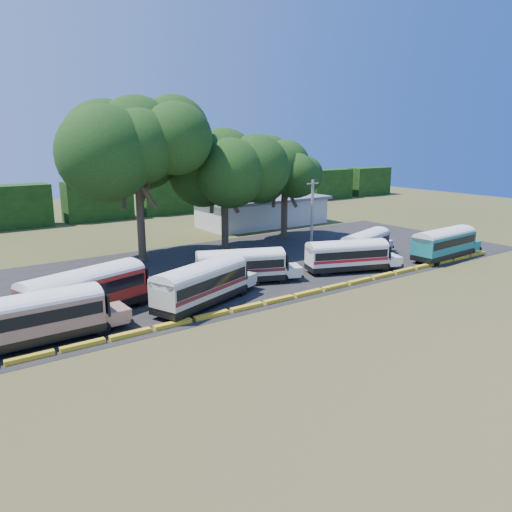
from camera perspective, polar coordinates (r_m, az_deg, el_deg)
ground at (r=38.98m, az=5.26°, el=-5.19°), size 160.00×160.00×0.00m
asphalt_strip at (r=48.83m, az=-3.00°, el=-1.31°), size 64.00×24.00×0.02m
curb at (r=39.66m, az=4.32°, el=-4.61°), size 53.70×0.45×0.30m
terminal_building at (r=72.43m, az=0.74°, el=5.17°), size 19.00×9.00×4.00m
treeline_backdrop at (r=80.28m, az=-17.62°, el=6.05°), size 130.00×4.00×6.00m
bus_beige at (r=33.23m, az=-23.81°, el=-6.21°), size 10.03×2.67×3.28m
bus_red at (r=36.93m, az=-18.73°, el=-3.62°), size 11.04×5.63×3.53m
bus_cream_west at (r=37.49m, az=-6.14°, el=-2.94°), size 10.37×5.97×3.34m
bus_cream_east at (r=43.17m, az=-1.53°, el=-0.93°), size 9.37×5.50×3.02m
bus_white_red at (r=47.63m, az=10.54°, el=0.22°), size 9.46×5.31×3.04m
bus_white_blue at (r=53.43m, az=12.52°, el=1.48°), size 9.11×4.80×2.92m
bus_teal at (r=55.28m, az=20.79°, el=1.54°), size 10.03×3.09×3.25m
tree_west at (r=51.25m, az=-13.51°, el=12.75°), size 11.55×11.55×16.42m
tree_center at (r=55.13m, az=-3.69°, el=10.63°), size 9.91×9.91×13.45m
tree_east at (r=62.02m, az=3.31°, el=10.31°), size 8.31×8.31×12.19m
utility_pole at (r=55.43m, az=6.42°, el=4.68°), size 1.60×0.30×7.92m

